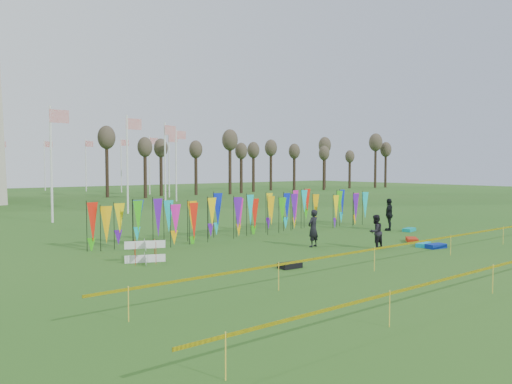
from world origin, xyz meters
TOP-DOWN VIEW (x-y plane):
  - ground at (0.00, 0.00)m, footprint 160.00×160.00m
  - banner_row at (0.28, 7.40)m, footprint 18.64×0.64m
  - caution_tape_near at (-0.22, -2.82)m, footprint 26.00×0.02m
  - tree_line at (32.00, 44.00)m, footprint 53.92×1.92m
  - box_kite at (-8.13, 3.88)m, footprint 0.82×0.82m
  - person_left at (-0.03, 2.51)m, footprint 0.74×0.60m
  - person_mid at (1.85, 0.27)m, footprint 0.78×0.49m
  - person_right at (7.87, 3.98)m, footprint 1.31×1.16m
  - kite_bag_turquoise at (4.21, -0.74)m, footprint 1.07×0.75m
  - kite_bag_blue at (4.26, -1.38)m, footprint 1.05×0.66m
  - kite_bag_red at (5.06, 0.47)m, footprint 1.18×1.13m
  - kite_bag_black at (-4.26, -0.48)m, footprint 0.89×0.55m
  - kite_bag_teal at (8.53, 3.02)m, footprint 1.09×0.71m

SIDE VIEW (x-z plane):
  - ground at x=0.00m, z-range 0.00..0.00m
  - kite_bag_teal at x=8.53m, z-range 0.00..0.19m
  - kite_bag_turquoise at x=4.21m, z-range 0.00..0.19m
  - kite_bag_black at x=-4.26m, z-range 0.00..0.20m
  - kite_bag_red at x=5.06m, z-range 0.00..0.21m
  - kite_bag_blue at x=4.26m, z-range 0.00..0.21m
  - box_kite at x=-8.13m, z-range 0.00..0.91m
  - caution_tape_near at x=-0.22m, z-range 0.33..1.23m
  - person_mid at x=1.85m, z-range 0.00..1.61m
  - person_left at x=-0.03m, z-range 0.00..1.80m
  - person_right at x=7.87m, z-range 0.00..1.94m
  - banner_row at x=0.28m, z-range 0.25..2.51m
  - tree_line at x=32.00m, z-range 2.25..10.09m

